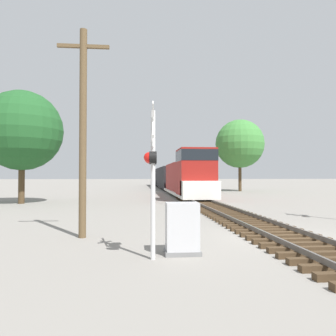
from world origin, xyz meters
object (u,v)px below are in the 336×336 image
crossing_signal_near (152,165)px  tree_mid_background (240,144)px  relay_cabinet (182,229)px  tree_far_right (22,131)px  utility_pole (83,128)px  freight_train (170,178)px

crossing_signal_near → tree_mid_background: 38.46m
relay_cabinet → tree_far_right: bearing=120.5°
utility_pole → relay_cabinet: bearing=-40.6°
utility_pole → crossing_signal_near: bearing=-54.4°
freight_train → relay_cabinet: size_ratio=36.65×
crossing_signal_near → freight_train: bearing=176.4°
freight_train → utility_pole: utility_pole is taller
crossing_signal_near → utility_pole: utility_pole is taller
crossing_signal_near → utility_pole: (-2.27, 3.17, 1.38)m
freight_train → tree_far_right: size_ratio=5.93×
tree_far_right → tree_mid_background: (23.00, 18.04, 0.94)m
freight_train → utility_pole: size_ratio=7.08×
crossing_signal_near → relay_cabinet: (0.86, 0.49, -1.73)m
crossing_signal_near → utility_pole: 4.13m
freight_train → relay_cabinet: 40.44m
tree_mid_background → tree_far_right: bearing=-141.9°
relay_cabinet → tree_mid_background: tree_mid_background is taller
relay_cabinet → tree_mid_background: 37.93m
freight_train → tree_mid_background: size_ratio=5.20×
freight_train → utility_pole: 38.23m
relay_cabinet → tree_far_right: (-10.09, 17.14, 4.92)m
freight_train → relay_cabinet: bearing=-95.2°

